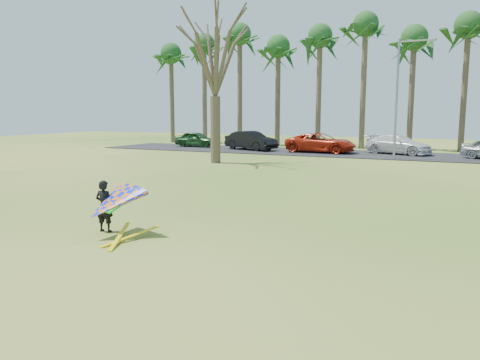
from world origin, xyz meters
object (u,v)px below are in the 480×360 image
at_px(bare_tree_left, 215,52).
at_px(car_1, 251,141).
at_px(kite_flyer, 111,204).
at_px(car_3, 399,144).
at_px(car_0, 197,139).
at_px(car_2, 321,143).
at_px(streetlight, 399,93).

xyz_separation_m(bare_tree_left, car_1, (-1.94, 9.71, -6.07)).
bearing_deg(kite_flyer, car_3, 82.36).
height_order(bare_tree_left, car_3, bare_tree_left).
xyz_separation_m(car_0, car_2, (11.96, -1.03, 0.06)).
height_order(streetlight, car_0, streetlight).
xyz_separation_m(bare_tree_left, kite_flyer, (6.07, -16.80, -6.08)).
xyz_separation_m(car_2, kite_flyer, (2.00, -26.59, 0.02)).
distance_m(streetlight, car_2, 7.62).
relative_size(car_2, car_3, 1.09).
height_order(streetlight, car_2, streetlight).
xyz_separation_m(car_0, car_3, (17.68, 0.14, 0.03)).
xyz_separation_m(car_1, kite_flyer, (8.01, -26.51, -0.01)).
bearing_deg(streetlight, car_2, 155.39).
height_order(car_0, kite_flyer, kite_flyer).
bearing_deg(car_0, car_1, -101.30).
distance_m(car_0, kite_flyer, 30.95).
height_order(bare_tree_left, car_0, bare_tree_left).
height_order(bare_tree_left, streetlight, bare_tree_left).
xyz_separation_m(streetlight, kite_flyer, (-4.09, -23.80, -3.63)).
bearing_deg(car_3, streetlight, -154.20).
bearing_deg(car_2, streetlight, -112.42).
bearing_deg(streetlight, car_0, 168.05).
xyz_separation_m(streetlight, car_2, (-6.09, 2.79, -3.65)).
relative_size(streetlight, kite_flyer, 3.35).
bearing_deg(car_0, bare_tree_left, -144.62).
distance_m(streetlight, car_1, 12.91).
bearing_deg(car_2, kite_flyer, -173.50).
bearing_deg(bare_tree_left, car_1, 101.28).
xyz_separation_m(car_2, car_3, (5.72, 1.17, -0.03)).
distance_m(bare_tree_left, car_3, 15.92).
height_order(streetlight, kite_flyer, streetlight).
bearing_deg(car_3, bare_tree_left, 158.71).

